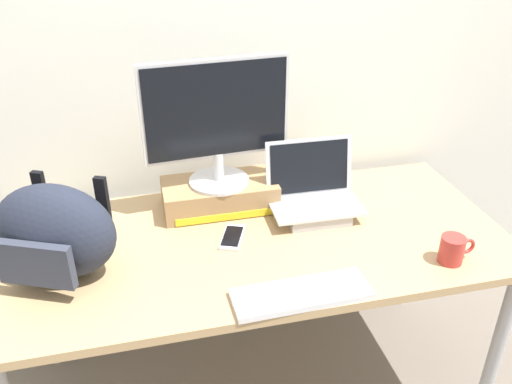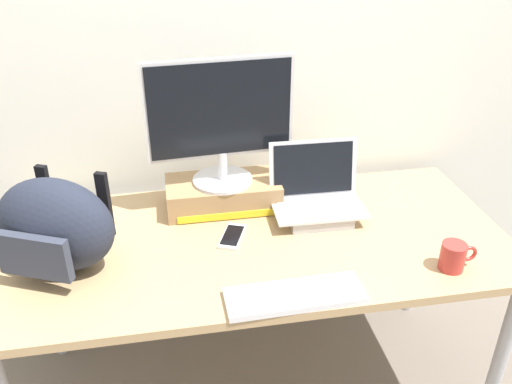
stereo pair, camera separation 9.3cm
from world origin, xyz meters
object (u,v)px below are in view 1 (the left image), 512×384
(coffee_mug, at_px, (453,249))
(plush_toy, at_px, (57,218))
(external_keyboard, at_px, (301,294))
(desktop_monitor, at_px, (217,121))
(open_laptop, at_px, (314,201))
(messenger_backpack, at_px, (55,232))
(cell_phone, at_px, (232,237))
(toner_box_yellow, at_px, (220,195))

(coffee_mug, distance_m, plush_toy, 1.33)
(external_keyboard, relative_size, coffee_mug, 3.41)
(desktop_monitor, relative_size, plush_toy, 6.19)
(open_laptop, bearing_deg, messenger_backpack, -168.59)
(plush_toy, bearing_deg, desktop_monitor, 0.82)
(cell_phone, xyz_separation_m, plush_toy, (-0.58, 0.21, 0.04))
(desktop_monitor, distance_m, external_keyboard, 0.67)
(external_keyboard, relative_size, plush_toy, 4.88)
(toner_box_yellow, xyz_separation_m, external_keyboard, (0.14, -0.56, -0.04))
(cell_phone, distance_m, plush_toy, 0.62)
(external_keyboard, bearing_deg, toner_box_yellow, 102.50)
(open_laptop, distance_m, plush_toy, 0.91)
(toner_box_yellow, bearing_deg, messenger_backpack, -152.76)
(coffee_mug, bearing_deg, external_keyboard, -174.10)
(open_laptop, xyz_separation_m, plush_toy, (-0.90, 0.12, -0.01))
(toner_box_yellow, bearing_deg, coffee_mug, -37.73)
(desktop_monitor, bearing_deg, external_keyboard, -80.38)
(messenger_backpack, xyz_separation_m, coffee_mug, (1.20, -0.23, -0.11))
(toner_box_yellow, xyz_separation_m, cell_phone, (0.00, -0.22, -0.05))
(coffee_mug, distance_m, cell_phone, 0.72)
(messenger_backpack, distance_m, plush_toy, 0.29)
(coffee_mug, relative_size, cell_phone, 0.72)
(desktop_monitor, height_order, messenger_backpack, desktop_monitor)
(open_laptop, xyz_separation_m, cell_phone, (-0.32, -0.09, -0.05))
(messenger_backpack, height_order, plush_toy, messenger_backpack)
(toner_box_yellow, relative_size, external_keyboard, 1.02)
(desktop_monitor, distance_m, messenger_backpack, 0.64)
(messenger_backpack, relative_size, coffee_mug, 3.60)
(open_laptop, bearing_deg, external_keyboard, -111.76)
(toner_box_yellow, distance_m, coffee_mug, 0.83)
(desktop_monitor, xyz_separation_m, external_keyboard, (0.14, -0.56, -0.33))
(desktop_monitor, height_order, external_keyboard, desktop_monitor)
(open_laptop, relative_size, external_keyboard, 0.80)
(coffee_mug, bearing_deg, open_laptop, 130.97)
(toner_box_yellow, height_order, cell_phone, toner_box_yellow)
(cell_phone, bearing_deg, desktop_monitor, 112.61)
(messenger_backpack, relative_size, cell_phone, 2.61)
(external_keyboard, bearing_deg, messenger_backpack, 156.20)
(cell_phone, relative_size, plush_toy, 1.98)
(toner_box_yellow, distance_m, desktop_monitor, 0.29)
(toner_box_yellow, bearing_deg, external_keyboard, -76.17)
(open_laptop, bearing_deg, toner_box_yellow, 160.18)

